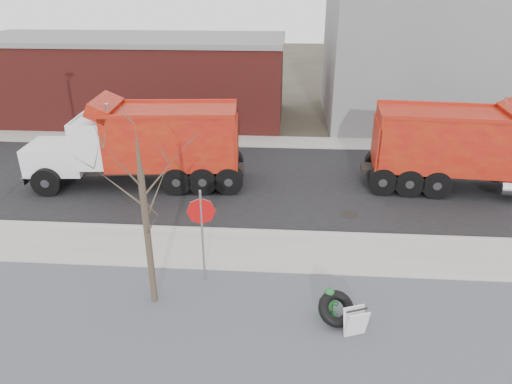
# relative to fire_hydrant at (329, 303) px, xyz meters

# --- Properties ---
(ground) EXTENTS (120.00, 120.00, 0.00)m
(ground) POSITION_rel_fire_hydrant_xyz_m (-1.71, 2.89, -0.42)
(ground) COLOR #383328
(ground) RESTS_ON ground
(gravel_verge) EXTENTS (60.00, 5.00, 0.03)m
(gravel_verge) POSITION_rel_fire_hydrant_xyz_m (-1.71, -0.61, -0.41)
(gravel_verge) COLOR slate
(gravel_verge) RESTS_ON ground
(sidewalk) EXTENTS (60.00, 2.50, 0.06)m
(sidewalk) POSITION_rel_fire_hydrant_xyz_m (-1.71, 3.14, -0.39)
(sidewalk) COLOR #9E9B93
(sidewalk) RESTS_ON ground
(curb) EXTENTS (60.00, 0.15, 0.11)m
(curb) POSITION_rel_fire_hydrant_xyz_m (-1.71, 4.44, -0.37)
(curb) COLOR #9E9B93
(curb) RESTS_ON ground
(road) EXTENTS (60.00, 9.40, 0.02)m
(road) POSITION_rel_fire_hydrant_xyz_m (-1.71, 9.19, -0.41)
(road) COLOR black
(road) RESTS_ON ground
(far_sidewalk) EXTENTS (60.00, 2.00, 0.06)m
(far_sidewalk) POSITION_rel_fire_hydrant_xyz_m (-1.71, 14.89, -0.39)
(far_sidewalk) COLOR #9E9B93
(far_sidewalk) RESTS_ON ground
(building_grey) EXTENTS (12.00, 10.00, 8.00)m
(building_grey) POSITION_rel_fire_hydrant_xyz_m (7.29, 20.89, 3.58)
(building_grey) COLOR gray
(building_grey) RESTS_ON ground
(building_brick) EXTENTS (20.20, 8.20, 5.30)m
(building_brick) POSITION_rel_fire_hydrant_xyz_m (-11.71, 19.89, 2.23)
(building_brick) COLOR maroon
(building_brick) RESTS_ON ground
(bare_tree) EXTENTS (3.20, 3.20, 5.20)m
(bare_tree) POSITION_rel_fire_hydrant_xyz_m (-4.91, 0.29, 2.88)
(bare_tree) COLOR #382D23
(bare_tree) RESTS_ON ground
(fire_hydrant) EXTENTS (0.52, 0.51, 0.92)m
(fire_hydrant) POSITION_rel_fire_hydrant_xyz_m (0.00, 0.00, 0.00)
(fire_hydrant) COLOR #27662C
(fire_hydrant) RESTS_ON ground
(truck_tire) EXTENTS (1.28, 1.24, 0.87)m
(truck_tire) POSITION_rel_fire_hydrant_xyz_m (0.18, -0.24, 0.02)
(truck_tire) COLOR black
(truck_tire) RESTS_ON ground
(stop_sign) EXTENTS (0.82, 0.15, 3.04)m
(stop_sign) POSITION_rel_fire_hydrant_xyz_m (-3.64, 1.37, 1.63)
(stop_sign) COLOR gray
(stop_sign) RESTS_ON ground
(sandwich_board) EXTENTS (0.67, 0.55, 0.81)m
(sandwich_board) POSITION_rel_fire_hydrant_xyz_m (0.63, -0.75, 0.01)
(sandwich_board) COLOR white
(sandwich_board) RESTS_ON ground
(dump_truck_red_a) EXTENTS (9.88, 3.43, 3.91)m
(dump_truck_red_a) POSITION_rel_fire_hydrant_xyz_m (6.69, 8.94, 1.57)
(dump_truck_red_a) COLOR black
(dump_truck_red_a) RESTS_ON ground
(dump_truck_red_b) EXTENTS (9.51, 3.44, 3.93)m
(dump_truck_red_b) POSITION_rel_fire_hydrant_xyz_m (-7.47, 8.53, 1.58)
(dump_truck_red_b) COLOR black
(dump_truck_red_b) RESTS_ON ground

